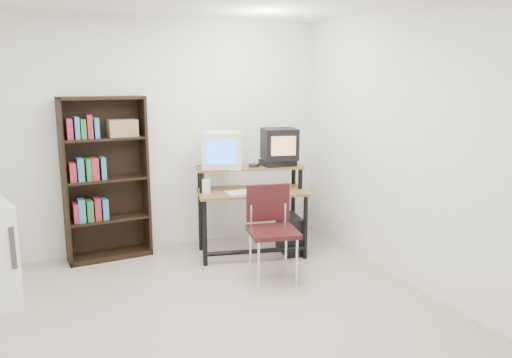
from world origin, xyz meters
name	(u,v)px	position (x,y,z in m)	size (l,w,h in m)	color
floor	(210,321)	(0.00, 0.00, -0.01)	(4.00, 4.00, 0.01)	#B6AA96
back_wall	(154,136)	(0.00, 2.00, 1.30)	(4.00, 0.01, 2.60)	white
front_wall	(355,240)	(0.00, -2.00, 1.30)	(4.00, 0.01, 2.60)	white
right_wall	(416,149)	(2.00, 0.00, 1.30)	(0.01, 4.00, 2.60)	white
computer_desk	(251,194)	(0.91, 1.35, 0.68)	(1.26, 0.81, 0.98)	brown
crt_monitor	(221,150)	(0.63, 1.54, 1.17)	(0.53, 0.53, 0.40)	beige
vcr	(278,163)	(1.25, 1.38, 1.01)	(0.36, 0.26, 0.08)	black
crt_tv	(279,144)	(1.27, 1.38, 1.22)	(0.43, 0.42, 0.34)	black
cd_spindle	(254,166)	(0.97, 1.39, 0.99)	(0.12, 0.12, 0.05)	#26262B
keyboard	(248,193)	(0.83, 1.22, 0.74)	(0.47, 0.21, 0.04)	beige
mousepad	(281,192)	(1.19, 1.16, 0.72)	(0.22, 0.18, 0.01)	black
mouse	(282,191)	(1.19, 1.14, 0.74)	(0.10, 0.06, 0.03)	white
desk_speaker	(207,187)	(0.41, 1.38, 0.80)	(0.08, 0.07, 0.17)	beige
pc_tower	(289,234)	(1.34, 1.24, 0.21)	(0.20, 0.45, 0.42)	black
school_chair	(271,222)	(0.84, 0.64, 0.57)	(0.53, 0.53, 0.91)	black
bookshelf	(105,177)	(-0.57, 1.86, 0.90)	(0.90, 0.37, 1.76)	black
wall_outlet	(343,222)	(1.99, 1.15, 0.30)	(0.02, 0.08, 0.12)	beige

